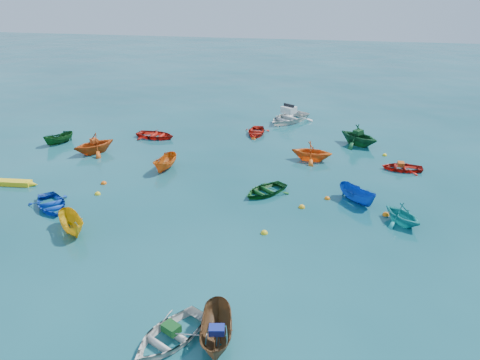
% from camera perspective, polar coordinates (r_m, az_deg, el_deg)
% --- Properties ---
extents(ground, '(160.00, 160.00, 0.00)m').
position_cam_1_polar(ground, '(26.08, -2.10, -5.17)').
color(ground, '#093E45').
rests_on(ground, ground).
extents(dinghy_blue_sw, '(3.90, 3.94, 0.67)m').
position_cam_1_polar(dinghy_blue_sw, '(29.78, -21.96, -3.14)').
color(dinghy_blue_sw, '#0E3BAF').
rests_on(dinghy_blue_sw, ground).
extents(dinghy_white_near, '(3.69, 4.08, 0.70)m').
position_cam_1_polar(dinghy_white_near, '(18.81, -8.53, -18.74)').
color(dinghy_white_near, silver).
rests_on(dinghy_white_near, ground).
extents(sampan_brown_mid, '(1.75, 3.33, 1.22)m').
position_cam_1_polar(sampan_brown_mid, '(18.53, -2.78, -19.22)').
color(sampan_brown_mid, brown).
rests_on(sampan_brown_mid, ground).
extents(dinghy_orange_w, '(4.13, 4.21, 1.68)m').
position_cam_1_polar(dinghy_orange_w, '(37.74, -17.26, 3.16)').
color(dinghy_orange_w, '#CC4E13').
rests_on(dinghy_orange_w, ground).
extents(sampan_yellow_mid, '(2.69, 2.80, 1.09)m').
position_cam_1_polar(sampan_yellow_mid, '(26.72, -19.67, -5.93)').
color(sampan_yellow_mid, gold).
rests_on(sampan_yellow_mid, ground).
extents(dinghy_green_e, '(3.67, 3.80, 0.64)m').
position_cam_1_polar(dinghy_green_e, '(29.41, 3.07, -1.65)').
color(dinghy_green_e, '#12501B').
rests_on(dinghy_green_e, ground).
extents(dinghy_cyan_se, '(3.21, 3.26, 1.30)m').
position_cam_1_polar(dinghy_cyan_se, '(27.45, 19.05, -5.01)').
color(dinghy_cyan_se, teal).
rests_on(dinghy_cyan_se, ground).
extents(dinghy_red_nw, '(3.62, 2.82, 0.69)m').
position_cam_1_polar(dinghy_red_nw, '(40.15, -10.23, 5.10)').
color(dinghy_red_nw, red).
rests_on(dinghy_red_nw, ground).
extents(sampan_orange_n, '(1.37, 2.90, 1.08)m').
position_cam_1_polar(sampan_orange_n, '(33.42, -9.02, 1.31)').
color(sampan_orange_n, '#D86114').
rests_on(sampan_orange_n, ground).
extents(dinghy_green_n, '(4.43, 4.34, 1.77)m').
position_cam_1_polar(dinghy_green_n, '(38.96, 14.17, 4.17)').
color(dinghy_green_n, '#125126').
rests_on(dinghy_green_n, ground).
extents(dinghy_red_ne, '(2.77, 1.99, 0.57)m').
position_cam_1_polar(dinghy_red_ne, '(34.84, 19.10, 1.20)').
color(dinghy_red_ne, red).
rests_on(dinghy_red_ne, ground).
extents(sampan_blue_far, '(2.67, 2.77, 1.08)m').
position_cam_1_polar(sampan_blue_far, '(29.17, 14.01, -2.61)').
color(sampan_blue_far, '#0E46B3').
rests_on(sampan_blue_far, ground).
extents(dinghy_red_far, '(2.27, 3.09, 0.63)m').
position_cam_1_polar(dinghy_red_far, '(40.42, 1.98, 5.60)').
color(dinghy_red_far, red).
rests_on(dinghy_red_far, ground).
extents(dinghy_orange_far, '(3.25, 2.88, 1.57)m').
position_cam_1_polar(dinghy_orange_far, '(35.02, 8.67, 2.40)').
color(dinghy_orange_far, orange).
rests_on(dinghy_orange_far, ground).
extents(sampan_green_far, '(2.10, 2.68, 0.98)m').
position_cam_1_polar(sampan_green_far, '(40.79, -21.12, 4.15)').
color(sampan_green_far, '#114917').
rests_on(sampan_green_far, ground).
extents(kayak_yellow, '(4.14, 0.96, 0.42)m').
position_cam_1_polar(kayak_yellow, '(34.22, -26.62, -0.50)').
color(kayak_yellow, yellow).
rests_on(kayak_yellow, ground).
extents(motorboat_white, '(5.40, 5.78, 1.58)m').
position_cam_1_polar(motorboat_white, '(44.22, 5.91, 7.11)').
color(motorboat_white, silver).
rests_on(motorboat_white, ground).
extents(tarp_green_a, '(0.80, 0.73, 0.31)m').
position_cam_1_polar(tarp_green_a, '(18.52, -8.39, -17.43)').
color(tarp_green_a, '#134E1C').
rests_on(tarp_green_a, dinghy_white_near).
extents(tarp_blue_a, '(0.64, 0.53, 0.27)m').
position_cam_1_polar(tarp_blue_a, '(17.91, -2.86, -17.80)').
color(tarp_blue_a, navy).
rests_on(tarp_blue_a, sampan_brown_mid).
extents(tarp_orange_a, '(0.75, 0.73, 0.29)m').
position_cam_1_polar(tarp_orange_a, '(37.44, -17.37, 4.59)').
color(tarp_orange_a, '#CD4815').
rests_on(tarp_orange_a, dinghy_orange_w).
extents(tarp_green_b, '(0.88, 0.91, 0.35)m').
position_cam_1_polar(tarp_green_b, '(38.68, 14.21, 5.68)').
color(tarp_green_b, '#10401A').
rests_on(tarp_green_b, dinghy_green_n).
extents(tarp_orange_b, '(0.43, 0.57, 0.28)m').
position_cam_1_polar(tarp_orange_b, '(34.68, 19.03, 1.86)').
color(tarp_orange_b, '#C54D14').
rests_on(tarp_orange_b, dinghy_red_ne).
extents(buoy_ye_a, '(0.39, 0.39, 0.39)m').
position_cam_1_polar(buoy_ye_a, '(25.03, 2.97, -6.53)').
color(buoy_ye_a, yellow).
rests_on(buoy_ye_a, ground).
extents(buoy_or_b, '(0.39, 0.39, 0.39)m').
position_cam_1_polar(buoy_or_b, '(28.06, 17.34, -4.12)').
color(buoy_or_b, orange).
rests_on(buoy_or_b, ground).
extents(buoy_ye_b, '(0.38, 0.38, 0.38)m').
position_cam_1_polar(buoy_ye_b, '(30.57, -16.96, -1.69)').
color(buoy_ye_b, yellow).
rests_on(buoy_ye_b, ground).
extents(buoy_or_c, '(0.38, 0.38, 0.38)m').
position_cam_1_polar(buoy_or_c, '(32.00, -16.27, -0.44)').
color(buoy_or_c, '#F75F0D').
rests_on(buoy_or_c, ground).
extents(buoy_ye_c, '(0.39, 0.39, 0.39)m').
position_cam_1_polar(buoy_ye_c, '(27.87, 7.53, -3.36)').
color(buoy_ye_c, gold).
rests_on(buoy_ye_c, ground).
extents(buoy_or_d, '(0.35, 0.35, 0.35)m').
position_cam_1_polar(buoy_or_d, '(29.16, 10.57, -2.28)').
color(buoy_or_d, orange).
rests_on(buoy_or_d, ground).
extents(buoy_ye_d, '(0.33, 0.33, 0.33)m').
position_cam_1_polar(buoy_ye_d, '(39.30, -17.73, 3.92)').
color(buoy_ye_d, yellow).
rests_on(buoy_ye_d, ground).
extents(buoy_or_e, '(0.38, 0.38, 0.38)m').
position_cam_1_polar(buoy_or_e, '(39.18, 1.65, 5.01)').
color(buoy_or_e, '#FD560D').
rests_on(buoy_or_e, ground).
extents(buoy_ye_e, '(0.34, 0.34, 0.34)m').
position_cam_1_polar(buoy_ye_e, '(37.18, 17.22, 2.86)').
color(buoy_ye_e, yellow).
rests_on(buoy_ye_e, ground).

